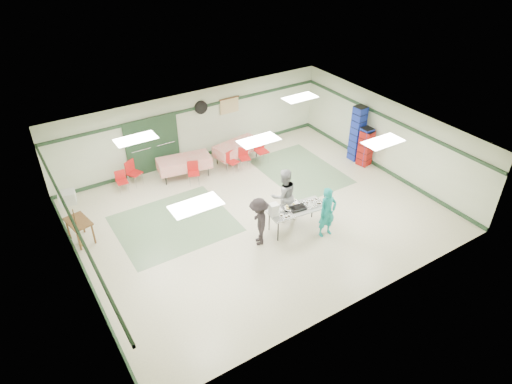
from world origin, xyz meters
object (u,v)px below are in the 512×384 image
serving_table (296,210)px  chair_a (244,155)px  chair_b (231,160)px  chair_c (261,148)px  chair_d (193,170)px  dining_table_a (237,147)px  chair_loose_b (121,179)px  crate_stack_red (366,148)px  volunteer_teal (327,212)px  chair_loose_a (132,170)px  dining_table_b (184,163)px  crate_stack_blue_a (357,133)px  printer_table (79,224)px  office_printer (67,197)px  volunteer_grey (284,195)px  volunteer_dark (259,222)px  crate_stack_blue_b (365,146)px  broom (77,226)px

serving_table → chair_a: chair_a is taller
chair_b → chair_c: 1.30m
chair_d → dining_table_a: bearing=35.9°
chair_loose_b → crate_stack_red: (8.38, -3.11, 0.23)m
volunteer_teal → chair_loose_a: bearing=126.4°
dining_table_b → crate_stack_blue_a: bearing=-11.4°
chair_d → printer_table: bearing=-143.7°
serving_table → dining_table_a: 4.71m
chair_d → printer_table: 4.41m
dining_table_a → office_printer: (-6.37, -0.66, 0.37)m
volunteer_grey → volunteer_dark: size_ratio=1.16×
volunteer_teal → volunteer_dark: (-1.93, 0.74, -0.04)m
chair_b → crate_stack_blue_a: (4.51, -1.75, 0.60)m
volunteer_teal → dining_table_a: bearing=92.1°
volunteer_grey → crate_stack_blue_b: volunteer_grey is taller
crate_stack_blue_a → chair_a: bearing=156.2°
volunteer_teal → chair_b: bearing=99.0°
chair_c → volunteer_dark: bearing=-121.9°
volunteer_dark → chair_b: bearing=-174.4°
dining_table_b → printer_table: (-4.17, -1.75, 0.07)m
serving_table → broom: (-5.81, 2.81, -0.05)m
volunteer_dark → chair_loose_a: volunteer_dark is taller
volunteer_dark → printer_table: bearing=-98.7°
chair_a → volunteer_dark: bearing=-103.0°
volunteer_grey → chair_loose_a: (-3.29, 4.52, -0.33)m
broom → office_printer: bearing=78.6°
volunteer_dark → crate_stack_red: (5.90, 1.79, -0.06)m
chair_c → chair_loose_b: bearing=172.3°
crate_stack_red → chair_loose_a: bearing=157.2°
volunteer_dark → chair_d: (-0.16, 4.05, -0.26)m
chair_a → printer_table: 6.45m
volunteer_grey → broom: volunteer_grey is taller
chair_a → chair_loose_a: bearing=177.5°
chair_a → broom: (-6.42, -1.28, 0.17)m
crate_stack_blue_b → crate_stack_red: bearing=-90.0°
volunteer_grey → dining_table_b: bearing=-62.0°
serving_table → volunteer_dark: bearing=-174.9°
dining_table_a → crate_stack_blue_b: 4.83m
office_printer → chair_c: bearing=12.9°
serving_table → volunteer_grey: bearing=100.2°
dining_table_b → volunteer_teal: bearing=-58.7°
chair_loose_b → dining_table_a: bearing=-0.2°
chair_b → chair_d: size_ratio=0.95×
dining_table_a → chair_d: size_ratio=2.26×
serving_table → office_printer: (-5.73, 4.00, 0.23)m
volunteer_teal → chair_a: bearing=92.5°
office_printer → crate_stack_red: bearing=0.1°
dining_table_b → chair_c: size_ratio=2.12×
volunteer_grey → chair_a: bearing=-93.2°
dining_table_a → crate_stack_blue_a: size_ratio=0.87×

